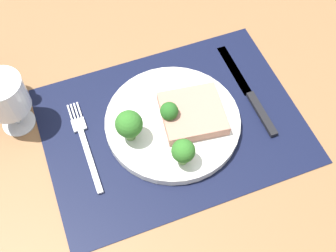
{
  "coord_description": "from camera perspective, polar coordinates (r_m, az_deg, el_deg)",
  "views": [
    {
      "loc": [
        -15.69,
        -39.0,
        66.93
      ],
      "look_at": [
        -1.27,
        -0.99,
        1.9
      ],
      "focal_mm": 46.2,
      "sensor_mm": 36.0,
      "label": 1
    }
  ],
  "objects": [
    {
      "name": "wine_glass",
      "position": [
        0.78,
        -20.65,
        3.55
      ],
      "size": [
        7.5,
        7.5,
        11.87
      ],
      "color": "silver",
      "rests_on": "ground_plane"
    },
    {
      "name": "steak",
      "position": [
        0.77,
        3.25,
        1.67
      ],
      "size": [
        12.15,
        11.75,
        2.08
      ],
      "primitive_type": "cube",
      "rotation": [
        0.0,
        0.0,
        -0.14
      ],
      "color": "tan",
      "rests_on": "plate"
    },
    {
      "name": "broccoli_center",
      "position": [
        0.72,
        -5.16,
        0.18
      ],
      "size": [
        4.73,
        4.73,
        6.54
      ],
      "color": "#5B8942",
      "rests_on": "plate"
    },
    {
      "name": "placemat",
      "position": [
        0.79,
        0.61,
        0.18
      ],
      "size": [
        46.33,
        34.23,
        0.3
      ],
      "primitive_type": "cube",
      "color": "black",
      "rests_on": "ground_plane"
    },
    {
      "name": "plate",
      "position": [
        0.78,
        0.61,
        0.55
      ],
      "size": [
        24.42,
        24.42,
        1.6
      ],
      "primitive_type": "cylinder",
      "color": "silver",
      "rests_on": "placemat"
    },
    {
      "name": "ground_plane",
      "position": [
        0.8,
        0.59,
        -0.45
      ],
      "size": [
        140.0,
        110.0,
        3.0
      ],
      "primitive_type": "cube",
      "color": "brown"
    },
    {
      "name": "broccoli_back_left",
      "position": [
        0.75,
        0.11,
        1.98
      ],
      "size": [
        3.24,
        3.24,
        4.68
      ],
      "color": "#6B994C",
      "rests_on": "plate"
    },
    {
      "name": "fork",
      "position": [
        0.78,
        -10.88,
        -2.39
      ],
      "size": [
        2.4,
        19.2,
        0.5
      ],
      "rotation": [
        0.0,
        0.0,
        0.0
      ],
      "color": "silver",
      "rests_on": "placemat"
    },
    {
      "name": "knife",
      "position": [
        0.84,
        10.86,
        3.95
      ],
      "size": [
        1.8,
        23.0,
        0.8
      ],
      "rotation": [
        0.0,
        0.0,
        0.01
      ],
      "color": "black",
      "rests_on": "placemat"
    },
    {
      "name": "broccoli_front_edge",
      "position": [
        0.7,
        2.03,
        -3.37
      ],
      "size": [
        3.99,
        3.99,
        5.58
      ],
      "color": "#6B994C",
      "rests_on": "plate"
    }
  ]
}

